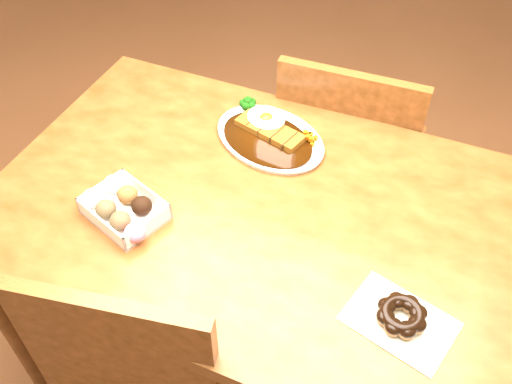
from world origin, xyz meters
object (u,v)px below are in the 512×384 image
at_px(chair_far, 348,156).
at_px(donut_box, 122,208).
at_px(table, 253,232).
at_px(pon_de_ring, 401,316).
at_px(katsu_curry_plate, 269,134).

relative_size(chair_far, donut_box, 4.27).
xyz_separation_m(table, pon_de_ring, (0.38, -0.17, 0.12)).
distance_m(table, pon_de_ring, 0.43).
height_order(table, pon_de_ring, pon_de_ring).
bearing_deg(donut_box, chair_far, 62.89).
relative_size(chair_far, pon_de_ring, 3.83).
distance_m(chair_far, katsu_curry_plate, 0.45).
bearing_deg(table, donut_box, -150.21).
relative_size(katsu_curry_plate, pon_de_ring, 1.54).
distance_m(katsu_curry_plate, pon_de_ring, 0.58).
distance_m(chair_far, donut_box, 0.82).
bearing_deg(donut_box, table, 29.79).
bearing_deg(katsu_curry_plate, table, -76.83).
height_order(table, katsu_curry_plate, katsu_curry_plate).
xyz_separation_m(chair_far, donut_box, (-0.35, -0.68, 0.30)).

